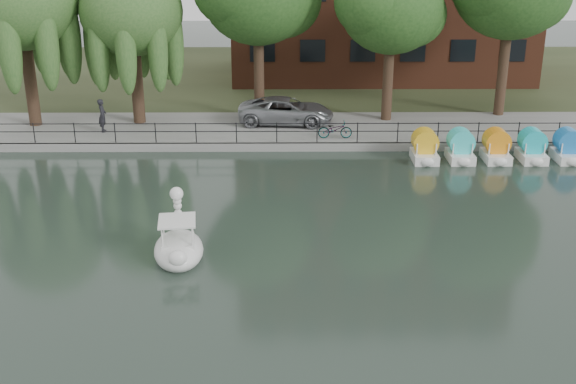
{
  "coord_description": "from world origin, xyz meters",
  "views": [
    {
      "loc": [
        0.34,
        -21.09,
        10.98
      ],
      "look_at": [
        0.5,
        4.0,
        1.3
      ],
      "focal_mm": 45.0,
      "sensor_mm": 36.0,
      "label": 1
    }
  ],
  "objects_px": {
    "swan_boat": "(178,244)",
    "minivan": "(286,109)",
    "bicycle": "(335,128)",
    "pedestrian": "(102,113)"
  },
  "relations": [
    {
      "from": "swan_boat",
      "to": "minivan",
      "type": "bearing_deg",
      "value": 69.82
    },
    {
      "from": "minivan",
      "to": "bicycle",
      "type": "xyz_separation_m",
      "value": [
        2.46,
        -2.73,
        -0.31
      ]
    },
    {
      "from": "minivan",
      "to": "bicycle",
      "type": "bearing_deg",
      "value": -133.5
    },
    {
      "from": "bicycle",
      "to": "swan_boat",
      "type": "relative_size",
      "value": 0.61
    },
    {
      "from": "bicycle",
      "to": "pedestrian",
      "type": "height_order",
      "value": "pedestrian"
    },
    {
      "from": "minivan",
      "to": "pedestrian",
      "type": "distance_m",
      "value": 9.63
    },
    {
      "from": "minivan",
      "to": "bicycle",
      "type": "relative_size",
      "value": 3.4
    },
    {
      "from": "pedestrian",
      "to": "minivan",
      "type": "bearing_deg",
      "value": -88.46
    },
    {
      "from": "minivan",
      "to": "pedestrian",
      "type": "xyz_separation_m",
      "value": [
        -9.51,
        -1.48,
        0.18
      ]
    },
    {
      "from": "minivan",
      "to": "pedestrian",
      "type": "relative_size",
      "value": 2.95
    }
  ]
}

